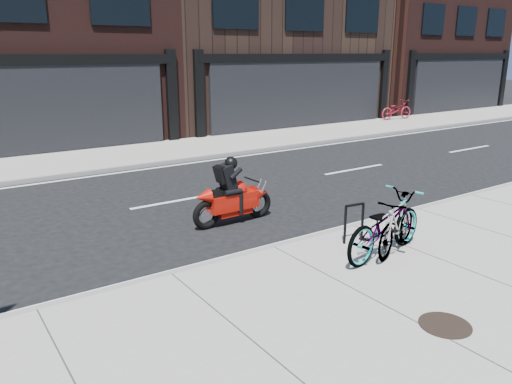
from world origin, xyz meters
TOP-DOWN VIEW (x-y plane):
  - ground at (0.00, 0.00)m, footprint 120.00×120.00m
  - sidewalk_near at (0.00, -5.00)m, footprint 60.00×6.00m
  - sidewalk_far at (0.00, 7.75)m, footprint 60.00×3.50m
  - building_east at (22.00, 14.50)m, footprint 10.00×10.00m
  - bike_rack at (1.35, -2.60)m, footprint 0.44×0.10m
  - bicycle_front at (1.33, -3.33)m, footprint 2.16×1.05m
  - bicycle_rear at (1.64, -3.35)m, footprint 1.74×1.06m
  - motorcycle at (0.37, -0.13)m, footprint 1.94×0.42m
  - bicycle_far at (15.61, 8.64)m, footprint 1.98×0.89m
  - manhole_cover at (0.23, -5.37)m, footprint 0.70×0.70m

SIDE VIEW (x-z plane):
  - ground at x=0.00m, z-range 0.00..0.00m
  - sidewalk_near at x=0.00m, z-range 0.00..0.13m
  - sidewalk_far at x=0.00m, z-range 0.00..0.13m
  - manhole_cover at x=0.23m, z-range 0.13..0.15m
  - bike_rack at x=1.35m, z-range 0.19..0.93m
  - motorcycle at x=0.37m, z-range -0.14..1.31m
  - bicycle_far at x=15.61m, z-range 0.13..1.13m
  - bicycle_rear at x=1.64m, z-range 0.13..1.14m
  - bicycle_front at x=1.33m, z-range 0.13..1.22m
  - building_east at x=22.00m, z-range 0.00..13.00m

